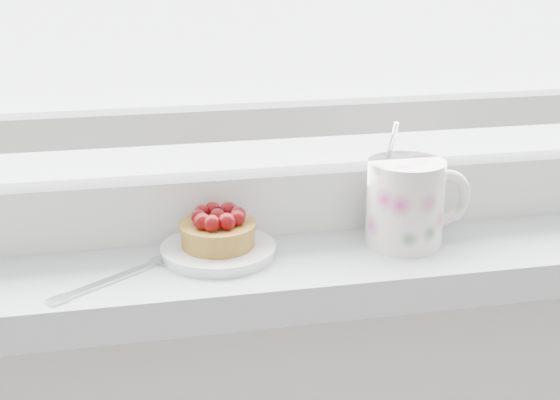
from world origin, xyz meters
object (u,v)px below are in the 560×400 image
object	(u,v)px
saucer	(218,251)
floral_mug	(408,201)
raspberry_tart	(218,229)
fork	(129,273)

from	to	relation	value
saucer	floral_mug	world-z (taller)	floral_mug
raspberry_tart	floral_mug	world-z (taller)	floral_mug
fork	floral_mug	bearing A→B (deg)	3.81
raspberry_tart	floral_mug	size ratio (longest dim) A/B	0.60
saucer	floral_mug	size ratio (longest dim) A/B	0.90
saucer	raspberry_tart	distance (m)	0.02
saucer	floral_mug	distance (m)	0.21
raspberry_tart	fork	size ratio (longest dim) A/B	0.51
floral_mug	fork	size ratio (longest dim) A/B	0.85
saucer	fork	world-z (taller)	saucer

